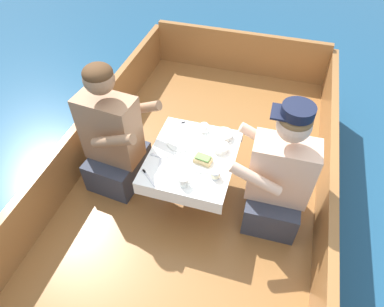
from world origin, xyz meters
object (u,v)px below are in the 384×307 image
person_port (113,140)px  sandwich (203,159)px  coffee_cup_port (204,128)px  tin_can (215,174)px  coffee_cup_starboard (184,181)px  person_starboard (278,179)px

person_port → sandwich: person_port is taller
coffee_cup_port → sandwich: bearing=-76.4°
tin_can → sandwich: bearing=138.4°
coffee_cup_port → tin_can: size_ratio=1.35×
coffee_cup_starboard → tin_can: (0.17, 0.12, -0.01)m
sandwich → coffee_cup_starboard: size_ratio=1.37×
sandwich → tin_can: sandwich is taller
person_starboard → tin_can: (-0.40, -0.12, 0.06)m
person_starboard → coffee_cup_starboard: size_ratio=10.65×
coffee_cup_port → tin_can: bearing=-65.5°
person_starboard → tin_can: bearing=16.3°
coffee_cup_starboard → tin_can: bearing=34.3°
person_starboard → sandwich: size_ratio=7.78×
sandwich → coffee_cup_port: bearing=103.6°
coffee_cup_port → tin_can: (0.18, -0.40, -0.01)m
person_starboard → person_port: bearing=-1.8°
person_port → coffee_cup_port: person_port is taller
person_port → coffee_cup_starboard: size_ratio=10.98×
coffee_cup_starboard → person_port: bearing=157.4°
person_port → tin_can: person_port is taller
sandwich → coffee_cup_port: size_ratio=1.42×
coffee_cup_port → coffee_cup_starboard: bearing=-89.0°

